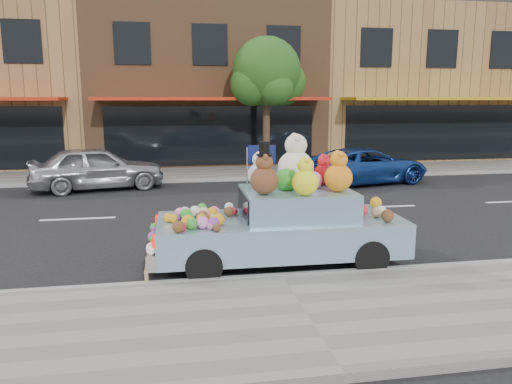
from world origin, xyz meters
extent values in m
plane|color=black|center=(0.00, 0.00, 0.00)|extent=(120.00, 120.00, 0.00)
cube|color=gray|center=(0.00, -6.50, 0.06)|extent=(60.00, 3.00, 0.12)
cube|color=gray|center=(0.00, 6.50, 0.06)|extent=(60.00, 3.00, 0.12)
cube|color=gray|center=(0.00, -5.00, 0.07)|extent=(60.00, 0.12, 0.13)
cube|color=gray|center=(0.00, 5.00, 0.07)|extent=(60.00, 0.12, 0.13)
cube|color=black|center=(-7.00, 7.98, 5.00)|extent=(1.40, 0.06, 1.60)
cube|color=brown|center=(0.00, 12.00, 3.50)|extent=(10.00, 8.00, 7.00)
cube|color=#332D2B|center=(0.00, 12.00, 7.15)|extent=(10.00, 8.00, 0.30)
cube|color=black|center=(0.00, 7.98, 1.40)|extent=(8.50, 0.06, 2.40)
cube|color=#B52410|center=(0.00, 7.10, 2.90)|extent=(9.00, 1.80, 0.12)
cube|color=black|center=(-3.00, 7.98, 5.00)|extent=(1.40, 0.06, 1.60)
cube|color=black|center=(0.00, 7.98, 5.00)|extent=(1.40, 0.06, 1.60)
cube|color=black|center=(3.00, 7.98, 5.00)|extent=(1.40, 0.06, 1.60)
cube|color=olive|center=(10.00, 12.00, 3.50)|extent=(10.00, 8.00, 7.00)
cube|color=#332D2B|center=(10.00, 12.00, 7.15)|extent=(10.00, 8.00, 0.30)
cube|color=black|center=(10.00, 7.98, 1.40)|extent=(8.50, 0.06, 2.40)
cube|color=#C59217|center=(10.00, 7.10, 2.90)|extent=(9.00, 1.80, 0.12)
cube|color=black|center=(7.00, 7.98, 5.00)|extent=(1.40, 0.06, 1.60)
cube|color=black|center=(10.00, 7.98, 5.00)|extent=(1.40, 0.06, 1.60)
cube|color=black|center=(13.00, 7.98, 5.00)|extent=(1.40, 0.06, 1.60)
cylinder|color=#38281C|center=(2.00, 6.50, 1.60)|extent=(0.28, 0.28, 3.20)
sphere|color=#244E16|center=(2.00, 6.50, 3.92)|extent=(2.60, 2.60, 2.60)
sphere|color=#244E16|center=(2.70, 6.80, 3.52)|extent=(1.80, 1.80, 1.80)
sphere|color=#244E16|center=(1.40, 6.30, 3.42)|extent=(1.60, 1.60, 1.60)
sphere|color=#244E16|center=(2.20, 5.90, 3.32)|extent=(1.40, 1.40, 1.40)
sphere|color=#244E16|center=(1.70, 7.10, 3.62)|extent=(1.60, 1.60, 1.60)
imported|color=#A1A2A6|center=(-4.04, 4.09, 0.71)|extent=(4.47, 2.58, 1.43)
imported|color=navy|center=(4.98, 3.76, 0.62)|extent=(4.80, 3.01, 1.24)
cylinder|color=black|center=(1.55, -4.94, 0.30)|extent=(0.60, 0.21, 0.60)
cylinder|color=black|center=(1.58, -3.38, 0.30)|extent=(0.60, 0.21, 0.60)
cylinder|color=black|center=(-1.25, -4.89, 0.30)|extent=(0.60, 0.21, 0.60)
cylinder|color=black|center=(-1.22, -3.33, 0.30)|extent=(0.60, 0.21, 0.60)
cube|color=#83AEC4|center=(0.17, -4.13, 0.55)|extent=(4.33, 1.78, 0.60)
cube|color=#83AEC4|center=(0.47, -4.14, 1.10)|extent=(1.93, 1.53, 0.50)
cube|color=silver|center=(-2.05, -4.09, 0.40)|extent=(0.19, 1.78, 0.26)
cube|color=red|center=(-2.01, -4.77, 0.72)|extent=(0.07, 0.28, 0.16)
cube|color=red|center=(-1.99, -3.41, 0.72)|extent=(0.07, 0.28, 0.16)
cube|color=black|center=(-0.48, -4.12, 1.10)|extent=(0.06, 1.30, 0.40)
sphere|color=#5B311A|center=(-0.19, -4.47, 1.59)|extent=(0.47, 0.47, 0.47)
sphere|color=#5B311A|center=(-0.19, -4.47, 1.89)|extent=(0.29, 0.29, 0.29)
sphere|color=#5B311A|center=(-0.19, -4.58, 1.99)|extent=(0.11, 0.11, 0.11)
sphere|color=#5B311A|center=(-0.19, -4.37, 1.99)|extent=(0.11, 0.11, 0.11)
cylinder|color=black|center=(-0.19, -4.47, 2.02)|extent=(0.28, 0.28, 0.02)
cylinder|color=black|center=(-0.19, -4.47, 2.13)|extent=(0.18, 0.18, 0.22)
sphere|color=beige|center=(0.52, -3.79, 1.68)|extent=(0.66, 0.66, 0.66)
sphere|color=beige|center=(0.52, -3.79, 2.10)|extent=(0.41, 0.41, 0.41)
sphere|color=beige|center=(0.52, -3.93, 2.23)|extent=(0.15, 0.15, 0.15)
sphere|color=beige|center=(0.52, -3.65, 2.23)|extent=(0.15, 0.15, 0.15)
sphere|color=orange|center=(1.11, -4.45, 1.59)|extent=(0.48, 0.48, 0.48)
sphere|color=orange|center=(1.11, -4.45, 1.90)|extent=(0.30, 0.30, 0.30)
sphere|color=orange|center=(1.11, -4.55, 2.00)|extent=(0.11, 0.11, 0.11)
sphere|color=orange|center=(1.11, -4.34, 2.00)|extent=(0.11, 0.11, 0.11)
sphere|color=#B6131A|center=(1.08, -3.75, 1.55)|extent=(0.39, 0.39, 0.39)
sphere|color=#B6131A|center=(1.08, -3.75, 1.80)|extent=(0.24, 0.24, 0.24)
sphere|color=#B6131A|center=(1.08, -3.83, 1.88)|extent=(0.09, 0.09, 0.09)
sphere|color=#B6131A|center=(1.08, -3.66, 1.88)|extent=(0.09, 0.09, 0.09)
sphere|color=silver|center=(-0.12, -3.68, 1.56)|extent=(0.43, 0.43, 0.43)
sphere|color=silver|center=(-0.12, -3.68, 1.84)|extent=(0.27, 0.27, 0.27)
sphere|color=silver|center=(-0.12, -3.77, 1.93)|extent=(0.10, 0.10, 0.10)
sphere|color=silver|center=(-0.12, -3.58, 1.93)|extent=(0.10, 0.10, 0.10)
sphere|color=#F9F61B|center=(0.46, -4.69, 1.57)|extent=(0.44, 0.44, 0.44)
sphere|color=#F9F61B|center=(0.46, -4.69, 1.85)|extent=(0.27, 0.27, 0.27)
sphere|color=#F9F61B|center=(0.46, -4.78, 1.94)|extent=(0.10, 0.10, 0.10)
sphere|color=#F9F61B|center=(0.46, -4.59, 1.94)|extent=(0.10, 0.10, 0.10)
sphere|color=#2C8524|center=(0.27, -4.13, 1.53)|extent=(0.40, 0.40, 0.40)
sphere|color=#D269A3|center=(0.77, -4.09, 1.50)|extent=(0.32, 0.32, 0.32)
sphere|color=orange|center=(-1.44, -4.57, 0.94)|extent=(0.18, 0.18, 0.18)
sphere|color=silver|center=(-1.49, -3.77, 0.94)|extent=(0.18, 0.18, 0.18)
sphere|color=red|center=(-0.61, -3.78, 0.92)|extent=(0.13, 0.13, 0.13)
sphere|color=orange|center=(-1.03, -4.03, 0.96)|extent=(0.21, 0.21, 0.21)
sphere|color=orange|center=(-1.79, -4.11, 0.93)|extent=(0.16, 0.16, 0.16)
sphere|color=orange|center=(-0.95, -4.46, 0.95)|extent=(0.20, 0.20, 0.20)
sphere|color=#A4855A|center=(-1.03, -4.20, 0.92)|extent=(0.14, 0.14, 0.14)
sphere|color=#D269A3|center=(-1.58, -3.93, 0.95)|extent=(0.21, 0.21, 0.21)
sphere|color=orange|center=(-1.47, -4.57, 0.96)|extent=(0.22, 0.22, 0.22)
sphere|color=red|center=(-1.58, -4.77, 0.93)|extent=(0.16, 0.16, 0.16)
sphere|color=#D269A3|center=(-1.23, -4.65, 0.95)|extent=(0.21, 0.21, 0.21)
sphere|color=orange|center=(-1.23, -4.31, 0.94)|extent=(0.17, 0.17, 0.17)
sphere|color=orange|center=(-1.70, -4.15, 0.93)|extent=(0.16, 0.16, 0.16)
sphere|color=#7F2C86|center=(-1.06, -4.69, 0.95)|extent=(0.19, 0.19, 0.19)
sphere|color=#563118|center=(-0.71, -3.87, 0.94)|extent=(0.18, 0.18, 0.18)
sphere|color=#7F2C86|center=(-1.64, -4.04, 0.92)|extent=(0.14, 0.14, 0.14)
sphere|color=#2C8524|center=(-1.48, -4.05, 0.96)|extent=(0.21, 0.21, 0.21)
sphere|color=silver|center=(-0.66, -3.47, 0.94)|extent=(0.17, 0.17, 0.17)
sphere|color=#2C8524|center=(-1.16, -3.47, 0.94)|extent=(0.17, 0.17, 0.17)
sphere|color=silver|center=(-1.28, -4.54, 0.92)|extent=(0.14, 0.14, 0.14)
sphere|color=#2C8524|center=(-1.42, -4.23, 0.93)|extent=(0.16, 0.16, 0.16)
sphere|color=#D269A3|center=(-0.98, -3.95, 0.96)|extent=(0.21, 0.21, 0.21)
sphere|color=#D269A3|center=(-1.43, -4.40, 0.93)|extent=(0.15, 0.15, 0.15)
sphere|color=#563118|center=(-1.63, -4.83, 0.95)|extent=(0.20, 0.20, 0.20)
sphere|color=red|center=(-1.19, -3.89, 0.92)|extent=(0.14, 0.14, 0.14)
sphere|color=#2C8524|center=(-1.42, -4.66, 0.94)|extent=(0.19, 0.19, 0.19)
sphere|color=#563118|center=(-1.03, -4.87, 0.92)|extent=(0.13, 0.13, 0.13)
sphere|color=#D269A3|center=(-1.11, -4.72, 0.92)|extent=(0.13, 0.13, 0.13)
sphere|color=#563118|center=(-1.20, -4.19, 0.95)|extent=(0.19, 0.19, 0.19)
sphere|color=beige|center=(-1.32, -3.80, 0.95)|extent=(0.20, 0.20, 0.20)
sphere|color=#563118|center=(-1.16, -4.35, 0.93)|extent=(0.16, 0.16, 0.16)
sphere|color=#D8A88C|center=(-1.18, -4.06, 0.97)|extent=(0.22, 0.22, 0.22)
sphere|color=#2C8524|center=(-2.04, -3.53, 0.61)|extent=(0.17, 0.17, 0.17)
sphere|color=silver|center=(-2.06, -4.76, 0.61)|extent=(0.16, 0.16, 0.16)
sphere|color=beige|center=(-2.07, -4.88, 0.59)|extent=(0.13, 0.13, 0.13)
sphere|color=#2C8524|center=(-2.05, -4.18, 0.60)|extent=(0.14, 0.14, 0.14)
sphere|color=#7F2C86|center=(-2.05, -4.15, 0.62)|extent=(0.18, 0.18, 0.18)
sphere|color=#7F2C86|center=(-2.04, -3.56, 0.60)|extent=(0.14, 0.14, 0.14)
sphere|color=#563118|center=(-2.06, -4.78, 0.59)|extent=(0.13, 0.13, 0.13)
sphere|color=silver|center=(-2.07, -4.88, 0.60)|extent=(0.14, 0.14, 0.14)
sphere|color=#A4855A|center=(1.87, -4.38, 0.94)|extent=(0.19, 0.19, 0.19)
sphere|color=red|center=(1.61, -4.30, 0.97)|extent=(0.24, 0.24, 0.24)
sphere|color=orange|center=(2.14, -3.72, 0.96)|extent=(0.23, 0.23, 0.23)
sphere|color=silver|center=(1.98, -4.32, 0.94)|extent=(0.19, 0.19, 0.19)
sphere|color=#563118|center=(1.91, -4.74, 0.96)|extent=(0.22, 0.22, 0.22)
cylinder|color=#997A54|center=(-2.15, -4.94, 0.17)|extent=(0.06, 0.06, 0.17)
sphere|color=#997A54|center=(-2.15, -4.94, 0.26)|extent=(0.07, 0.07, 0.07)
cylinder|color=#997A54|center=(-2.14, -4.84, 0.17)|extent=(0.06, 0.06, 0.17)
sphere|color=#997A54|center=(-2.14, -4.84, 0.26)|extent=(0.07, 0.07, 0.07)
cylinder|color=#997A54|center=(-2.14, -4.74, 0.17)|extent=(0.06, 0.06, 0.17)
sphere|color=#997A54|center=(-2.14, -4.74, 0.26)|extent=(0.07, 0.07, 0.07)
cylinder|color=#997A54|center=(-2.14, -4.64, 0.17)|extent=(0.06, 0.06, 0.17)
sphere|color=#997A54|center=(-2.14, -4.64, 0.26)|extent=(0.07, 0.07, 0.07)
cylinder|color=#997A54|center=(-2.14, -4.54, 0.17)|extent=(0.06, 0.06, 0.17)
sphere|color=#997A54|center=(-2.14, -4.54, 0.26)|extent=(0.07, 0.07, 0.07)
cylinder|color=#997A54|center=(-2.14, -4.44, 0.17)|extent=(0.06, 0.06, 0.17)
sphere|color=#997A54|center=(-2.14, -4.44, 0.26)|extent=(0.07, 0.07, 0.07)
cylinder|color=#997A54|center=(-2.14, -4.34, 0.17)|extent=(0.06, 0.06, 0.17)
sphere|color=#997A54|center=(-2.14, -4.34, 0.26)|extent=(0.07, 0.07, 0.07)
cylinder|color=#997A54|center=(-2.13, -4.24, 0.17)|extent=(0.06, 0.06, 0.17)
sphere|color=#997A54|center=(-2.13, -4.24, 0.26)|extent=(0.07, 0.07, 0.07)
cylinder|color=#997A54|center=(-2.13, -4.14, 0.17)|extent=(0.06, 0.06, 0.17)
sphere|color=#997A54|center=(-2.13, -4.14, 0.26)|extent=(0.07, 0.07, 0.07)
cylinder|color=#997A54|center=(-2.13, -4.04, 0.17)|extent=(0.06, 0.06, 0.17)
sphere|color=#997A54|center=(-2.13, -4.04, 0.26)|extent=(0.07, 0.07, 0.07)
cylinder|color=#997A54|center=(-2.13, -3.94, 0.17)|extent=(0.06, 0.06, 0.17)
sphere|color=#997A54|center=(-2.13, -3.94, 0.26)|extent=(0.07, 0.07, 0.07)
cylinder|color=#997A54|center=(-2.13, -3.84, 0.17)|extent=(0.06, 0.06, 0.17)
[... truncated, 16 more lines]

